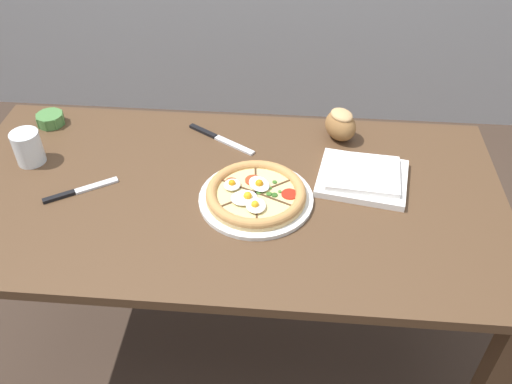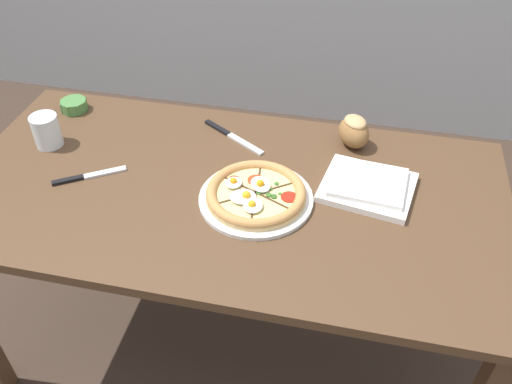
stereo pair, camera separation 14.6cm
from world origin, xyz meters
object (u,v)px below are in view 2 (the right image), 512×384
at_px(bread_piece_near, 354,131).
at_px(knife_main, 89,176).
at_px(ramekin_bowl, 74,105).
at_px(napkin_folded, 368,186).
at_px(water_glass, 47,132).
at_px(knife_spare, 232,136).
at_px(pizza, 256,195).
at_px(dining_table, 229,214).

bearing_deg(bread_piece_near, knife_main, -156.20).
relative_size(ramekin_bowl, napkin_folded, 0.32).
bearing_deg(napkin_folded, water_glass, 179.40).
distance_m(napkin_folded, water_glass, 0.98).
bearing_deg(knife_spare, bread_piece_near, 38.43).
distance_m(ramekin_bowl, knife_spare, 0.56).
bearing_deg(water_glass, knife_main, -33.37).
xyz_separation_m(knife_main, knife_spare, (0.36, 0.28, -0.00)).
bearing_deg(pizza, ramekin_bowl, 155.49).
xyz_separation_m(napkin_folded, bread_piece_near, (-0.06, 0.21, 0.04)).
xyz_separation_m(dining_table, knife_main, (-0.41, -0.03, 0.10)).
xyz_separation_m(pizza, napkin_folded, (0.30, 0.11, -0.00)).
relative_size(dining_table, knife_spare, 7.01).
bearing_deg(pizza, knife_spare, 116.44).
relative_size(dining_table, pizza, 4.95).
xyz_separation_m(napkin_folded, knife_spare, (-0.43, 0.17, -0.01)).
distance_m(dining_table, napkin_folded, 0.41).
bearing_deg(knife_main, napkin_folded, -24.53).
xyz_separation_m(pizza, bread_piece_near, (0.24, 0.32, 0.03)).
height_order(dining_table, ramekin_bowl, ramekin_bowl).
height_order(pizza, ramekin_bowl, pizza).
bearing_deg(dining_table, ramekin_bowl, 154.73).
relative_size(ramekin_bowl, water_glass, 0.89).
bearing_deg(water_glass, knife_spare, 16.11).
distance_m(knife_main, knife_spare, 0.45).
height_order(dining_table, pizza, pizza).
height_order(ramekin_bowl, water_glass, water_glass).
bearing_deg(ramekin_bowl, knife_spare, -4.25).
height_order(ramekin_bowl, napkin_folded, ramekin_bowl).
xyz_separation_m(pizza, knife_main, (-0.49, -0.00, -0.02)).
distance_m(ramekin_bowl, water_glass, 0.20).
height_order(knife_spare, water_glass, water_glass).
relative_size(dining_table, bread_piece_near, 11.22).
relative_size(napkin_folded, bread_piece_near, 2.02).
bearing_deg(napkin_folded, pizza, -159.76).
bearing_deg(knife_main, pizza, -32.19).
xyz_separation_m(napkin_folded, knife_main, (-0.79, -0.11, -0.01)).
xyz_separation_m(dining_table, knife_spare, (-0.05, 0.25, 0.10)).
xyz_separation_m(dining_table, bread_piece_near, (0.32, 0.29, 0.15)).
distance_m(dining_table, knife_main, 0.42).
bearing_deg(napkin_folded, knife_main, -171.80).
height_order(knife_main, knife_spare, same).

